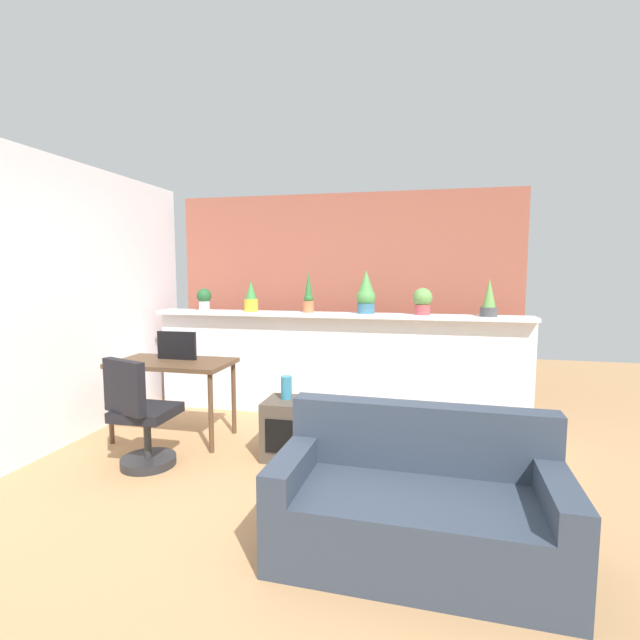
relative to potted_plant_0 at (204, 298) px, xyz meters
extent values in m
plane|color=tan|center=(1.52, -1.97, -1.28)|extent=(12.00, 12.00, 0.00)
cube|color=white|center=(1.52, 0.03, -0.73)|extent=(4.07, 0.16, 1.10)
cube|color=white|center=(1.52, -0.01, -0.16)|extent=(4.07, 0.30, 0.04)
cube|color=#9E5442|center=(1.52, 0.63, -0.03)|extent=(4.07, 0.10, 2.50)
cube|color=white|center=(-0.77, -1.57, 0.02)|extent=(0.12, 4.40, 2.60)
cylinder|color=silver|center=(0.00, 0.00, -0.09)|extent=(0.12, 0.12, 0.11)
sphere|color=#235B2D|center=(0.00, 0.00, 0.03)|extent=(0.17, 0.17, 0.17)
cylinder|color=gold|center=(0.58, -0.02, -0.07)|extent=(0.15, 0.15, 0.14)
cone|color=#3D843D|center=(0.58, -0.02, 0.10)|extent=(0.13, 0.13, 0.20)
cylinder|color=#C66B42|center=(1.23, 0.00, -0.08)|extent=(0.12, 0.12, 0.13)
sphere|color=#2D7033|center=(1.23, 0.00, 0.02)|extent=(0.10, 0.10, 0.10)
cone|color=#2D7033|center=(1.23, 0.00, 0.17)|extent=(0.09, 0.09, 0.27)
cylinder|color=#386B84|center=(1.86, 0.03, -0.09)|extent=(0.19, 0.19, 0.11)
sphere|color=#4C9347|center=(1.86, 0.03, 0.03)|extent=(0.20, 0.20, 0.20)
cone|color=#4C9347|center=(1.86, 0.03, 0.19)|extent=(0.17, 0.17, 0.25)
cylinder|color=#B7474C|center=(2.44, 0.00, -0.09)|extent=(0.16, 0.16, 0.11)
sphere|color=#669E4C|center=(2.44, 0.00, 0.04)|extent=(0.20, 0.20, 0.20)
cylinder|color=#4C4C51|center=(3.09, -0.04, -0.09)|extent=(0.17, 0.17, 0.09)
cone|color=#669E4C|center=(3.09, -0.04, 0.10)|extent=(0.13, 0.13, 0.28)
cylinder|color=brown|center=(-0.34, -1.25, -0.93)|extent=(0.04, 0.04, 0.71)
cylinder|color=brown|center=(0.66, -1.25, -0.93)|extent=(0.04, 0.04, 0.71)
cylinder|color=brown|center=(-0.34, -0.75, -0.93)|extent=(0.04, 0.04, 0.71)
cylinder|color=brown|center=(0.66, -0.75, -0.93)|extent=(0.04, 0.04, 0.71)
cube|color=brown|center=(0.16, -1.00, -0.55)|extent=(1.10, 0.60, 0.04)
cube|color=black|center=(0.17, -0.92, -0.40)|extent=(0.39, 0.04, 0.27)
cylinder|color=#262628|center=(0.28, -1.61, -1.25)|extent=(0.44, 0.44, 0.07)
cylinder|color=#333333|center=(0.28, -1.61, -1.04)|extent=(0.06, 0.06, 0.34)
cube|color=black|center=(0.28, -1.61, -0.83)|extent=(0.44, 0.44, 0.08)
cube|color=black|center=(0.21, -1.79, -0.58)|extent=(0.44, 0.22, 0.42)
cube|color=#4C4238|center=(1.35, -1.18, -1.03)|extent=(0.40, 0.40, 0.50)
cube|color=black|center=(1.35, -1.37, -1.03)|extent=(0.28, 0.04, 0.28)
cylinder|color=teal|center=(1.32, -1.15, -0.68)|extent=(0.10, 0.10, 0.20)
cube|color=#333D4C|center=(2.44, -2.41, -1.08)|extent=(1.59, 0.82, 0.40)
cube|color=#333D4C|center=(2.45, -2.11, -0.68)|extent=(1.56, 0.22, 0.40)
cube|color=#333D4C|center=(1.74, -2.39, -0.80)|extent=(0.19, 0.77, 0.16)
cube|color=#333D4C|center=(3.14, -2.44, -0.80)|extent=(0.19, 0.77, 0.16)
camera|label=1|loc=(2.46, -4.88, 0.31)|focal=26.06mm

